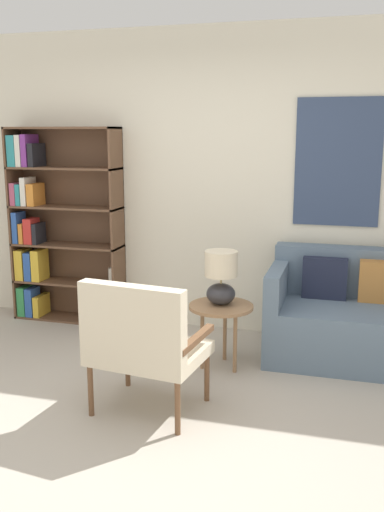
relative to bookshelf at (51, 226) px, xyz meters
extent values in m
plane|color=#B2A899|center=(1.49, -1.85, -0.91)|extent=(14.00, 14.00, 0.00)
cube|color=silver|center=(1.49, 0.18, 0.44)|extent=(6.40, 0.06, 2.70)
cube|color=#334260|center=(2.64, 0.14, 0.63)|extent=(0.71, 0.02, 1.06)
cube|color=brown|center=(-0.36, 0.00, 0.01)|extent=(0.02, 0.30, 1.84)
cube|color=brown|center=(0.70, 0.00, 0.01)|extent=(0.02, 0.30, 1.84)
cube|color=brown|center=(0.17, 0.00, 0.92)|extent=(1.07, 0.30, 0.02)
cube|color=brown|center=(0.17, 0.00, -0.90)|extent=(1.07, 0.30, 0.02)
cube|color=brown|center=(0.17, 0.14, 0.01)|extent=(1.07, 0.01, 1.84)
cube|color=brown|center=(0.17, 0.00, -0.54)|extent=(1.07, 0.30, 0.02)
cube|color=#338C4C|center=(-0.30, -0.03, -0.75)|extent=(0.08, 0.23, 0.29)
cube|color=#2D56A8|center=(-0.21, -0.05, -0.75)|extent=(0.07, 0.18, 0.28)
cube|color=gold|center=(-0.13, -0.02, -0.79)|extent=(0.06, 0.24, 0.20)
cube|color=brown|center=(0.17, 0.00, -0.17)|extent=(1.07, 0.30, 0.02)
cube|color=gold|center=(-0.29, -0.04, -0.38)|extent=(0.09, 0.20, 0.29)
cube|color=#2D56A8|center=(-0.20, -0.03, -0.39)|extent=(0.07, 0.22, 0.28)
cube|color=gold|center=(-0.12, -0.04, -0.38)|extent=(0.08, 0.20, 0.30)
cylinder|color=beige|center=(0.63, 0.00, -0.45)|extent=(0.08, 0.08, 0.16)
cube|color=brown|center=(0.17, 0.00, 0.19)|extent=(1.07, 0.30, 0.02)
cube|color=#2D56A8|center=(-0.31, -0.06, -0.01)|extent=(0.05, 0.17, 0.30)
cube|color=orange|center=(-0.25, -0.02, -0.07)|extent=(0.04, 0.24, 0.19)
cube|color=red|center=(-0.17, -0.06, -0.04)|extent=(0.09, 0.17, 0.24)
cube|color=black|center=(-0.10, -0.05, -0.07)|extent=(0.04, 0.19, 0.20)
cube|color=brown|center=(0.17, 0.00, 0.56)|extent=(1.07, 0.30, 0.02)
cube|color=#B24C6B|center=(-0.31, -0.03, 0.31)|extent=(0.05, 0.22, 0.21)
cube|color=teal|center=(-0.25, -0.04, 0.30)|extent=(0.05, 0.20, 0.20)
cube|color=silver|center=(-0.20, -0.04, 0.33)|extent=(0.05, 0.21, 0.27)
cube|color=orange|center=(-0.12, -0.03, 0.30)|extent=(0.07, 0.22, 0.21)
cube|color=teal|center=(-0.30, -0.02, 0.71)|extent=(0.08, 0.24, 0.29)
cube|color=silver|center=(-0.22, -0.01, 0.71)|extent=(0.05, 0.25, 0.29)
cube|color=#7A338C|center=(-0.16, -0.02, 0.71)|extent=(0.05, 0.24, 0.30)
cube|color=black|center=(-0.09, -0.02, 0.67)|extent=(0.05, 0.24, 0.22)
cylinder|color=brown|center=(1.89, -1.34, -0.74)|extent=(0.04, 0.04, 0.35)
cylinder|color=brown|center=(1.28, -1.26, -0.74)|extent=(0.04, 0.04, 0.35)
cylinder|color=brown|center=(1.83, -1.82, -0.74)|extent=(0.04, 0.04, 0.35)
cylinder|color=brown|center=(1.22, -1.74, -0.74)|extent=(0.04, 0.04, 0.35)
cube|color=beige|center=(1.56, -1.54, -0.52)|extent=(0.76, 0.65, 0.08)
cube|color=beige|center=(1.53, -1.77, -0.25)|extent=(0.70, 0.18, 0.47)
cube|color=brown|center=(1.88, -1.58, -0.38)|extent=(0.11, 0.51, 0.04)
cube|color=brown|center=(1.23, -1.50, -0.38)|extent=(0.11, 0.51, 0.04)
cube|color=slate|center=(3.04, -0.32, -0.69)|extent=(1.75, 0.84, 0.45)
cube|color=slate|center=(3.04, 0.00, -0.26)|extent=(1.75, 0.20, 0.41)
cube|color=slate|center=(2.23, -0.32, -0.32)|extent=(0.12, 0.84, 0.29)
cube|color=#1E2338|center=(2.59, -0.15, -0.29)|extent=(0.36, 0.12, 0.34)
cube|color=#B27538|center=(3.04, -0.15, -0.29)|extent=(0.36, 0.12, 0.34)
cylinder|color=#99704C|center=(1.85, -0.75, -0.42)|extent=(0.50, 0.50, 0.03)
cylinder|color=#99704C|center=(1.85, -0.60, -0.67)|extent=(0.03, 0.03, 0.48)
cylinder|color=#99704C|center=(1.72, -0.82, -0.67)|extent=(0.03, 0.03, 0.48)
cylinder|color=#99704C|center=(1.98, -0.82, -0.67)|extent=(0.03, 0.03, 0.48)
ellipsoid|color=#2D2D33|center=(1.84, -0.72, -0.33)|extent=(0.22, 0.22, 0.16)
cylinder|color=tan|center=(1.84, -0.72, -0.22)|extent=(0.02, 0.02, 0.06)
cylinder|color=beige|center=(1.84, -0.72, -0.09)|extent=(0.25, 0.25, 0.19)
camera|label=1|loc=(2.77, -4.83, 0.88)|focal=40.00mm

